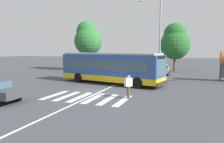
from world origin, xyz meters
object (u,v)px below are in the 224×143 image
at_px(city_transit_bus, 111,68).
at_px(pedestrian_crossing_street, 128,85).
at_px(parked_car_teal, 125,68).
at_px(twin_arm_street_lamp, 160,28).
at_px(parked_car_silver, 162,69).
at_px(parked_car_white, 144,68).
at_px(background_tree_right, 175,42).
at_px(background_tree_left, 88,38).

bearing_deg(city_transit_bus, pedestrian_crossing_street, -59.26).
distance_m(parked_car_teal, twin_arm_street_lamp, 8.06).
height_order(pedestrian_crossing_street, twin_arm_street_lamp, twin_arm_street_lamp).
height_order(parked_car_silver, twin_arm_street_lamp, twin_arm_street_lamp).
xyz_separation_m(parked_car_white, background_tree_right, (3.80, 5.39, 3.89)).
bearing_deg(parked_car_teal, parked_car_silver, -2.83).
distance_m(parked_car_silver, background_tree_right, 6.88).
distance_m(parked_car_teal, parked_car_silver, 5.29).
xyz_separation_m(pedestrian_crossing_street, twin_arm_street_lamp, (0.36, 12.99, 5.01)).
xyz_separation_m(parked_car_silver, background_tree_left, (-12.19, 1.99, 4.46)).
relative_size(parked_car_teal, background_tree_left, 0.57).
bearing_deg(background_tree_left, pedestrian_crossing_street, -56.34).
xyz_separation_m(city_transit_bus, parked_car_silver, (3.85, 9.91, -0.82)).
distance_m(city_transit_bus, parked_car_white, 10.17).
xyz_separation_m(city_transit_bus, pedestrian_crossing_street, (3.51, -5.91, -0.62)).
distance_m(pedestrian_crossing_street, background_tree_left, 21.81).
bearing_deg(parked_car_white, background_tree_right, 54.81).
relative_size(parked_car_white, twin_arm_street_lamp, 0.48).
height_order(city_transit_bus, background_tree_left, background_tree_left).
xyz_separation_m(parked_car_white, parked_car_silver, (2.56, -0.15, 0.00)).
relative_size(parked_car_white, background_tree_right, 0.61).
bearing_deg(background_tree_left, city_transit_bus, -54.96).
xyz_separation_m(city_transit_bus, background_tree_left, (-8.34, 11.90, 3.64)).
relative_size(parked_car_teal, background_tree_right, 0.61).
bearing_deg(city_transit_bus, parked_car_white, 82.73).
relative_size(city_transit_bus, pedestrian_crossing_street, 6.45).
bearing_deg(pedestrian_crossing_street, background_tree_left, 123.66).
relative_size(parked_car_teal, twin_arm_street_lamp, 0.48).
height_order(parked_car_teal, background_tree_right, background_tree_right).
bearing_deg(twin_arm_street_lamp, parked_car_silver, 90.46).
distance_m(city_transit_bus, background_tree_left, 14.98).
bearing_deg(parked_car_white, background_tree_left, 169.19).
distance_m(background_tree_left, background_tree_right, 13.90).
distance_m(pedestrian_crossing_street, background_tree_right, 21.72).
relative_size(twin_arm_street_lamp, background_tree_right, 1.29).
bearing_deg(background_tree_left, parked_car_teal, -14.04).
distance_m(parked_car_silver, background_tree_left, 13.13).
height_order(parked_car_white, background_tree_right, background_tree_right).
xyz_separation_m(pedestrian_crossing_street, background_tree_right, (1.57, 21.35, 3.69)).
bearing_deg(parked_car_white, parked_car_silver, -3.32).
bearing_deg(parked_car_white, twin_arm_street_lamp, -49.02).
bearing_deg(twin_arm_street_lamp, parked_car_teal, 149.80).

